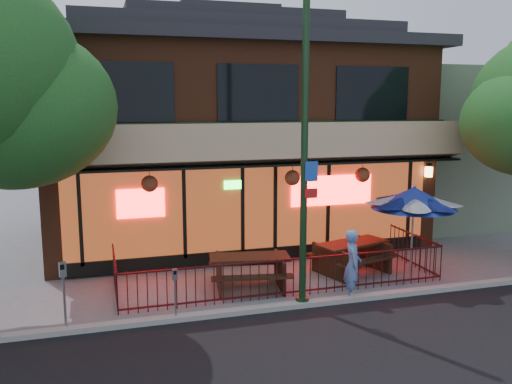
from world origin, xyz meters
TOP-DOWN VIEW (x-y plane):
  - ground at (0.00, 0.00)m, footprint 80.00×80.00m
  - curb at (0.00, -0.50)m, footprint 80.00×0.25m
  - restaurant_building at (0.00, 7.11)m, footprint 12.96×9.49m
  - neighbor_building at (9.00, 7.70)m, footprint 6.00×7.00m
  - patio_fence at (0.00, 0.50)m, footprint 8.44×2.62m
  - street_light at (0.00, -0.40)m, footprint 0.43×0.32m
  - picnic_table_left at (-0.87, 1.07)m, footprint 2.25×1.86m
  - picnic_table_right at (2.24, 1.53)m, footprint 2.41×2.09m
  - patio_umbrella at (3.60, 0.70)m, footprint 2.26×2.26m
  - pedestrian at (1.31, -0.35)m, footprint 0.59×0.73m
  - parking_meter_near at (-3.00, -0.48)m, footprint 0.12×0.10m
  - parking_meter_far at (-5.28, -0.40)m, footprint 0.16×0.14m

SIDE VIEW (x-z plane):
  - ground at x=0.00m, z-range 0.00..0.00m
  - curb at x=0.00m, z-range 0.00..0.12m
  - picnic_table_left at x=-0.87m, z-range 0.14..1.00m
  - picnic_table_right at x=2.24m, z-range 0.14..1.02m
  - patio_fence at x=0.00m, z-range 0.13..1.13m
  - parking_meter_near at x=-3.00m, z-range 0.21..1.38m
  - pedestrian at x=1.31m, z-range 0.00..1.72m
  - parking_meter_far at x=-5.28m, z-range 0.27..1.77m
  - patio_umbrella at x=3.60m, z-range 0.91..3.50m
  - neighbor_building at x=9.00m, z-range 0.00..6.00m
  - street_light at x=0.00m, z-range -0.35..6.65m
  - restaurant_building at x=0.00m, z-range 0.10..8.15m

